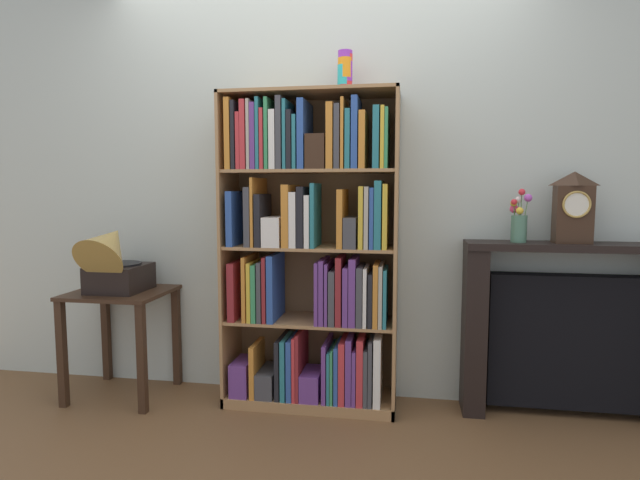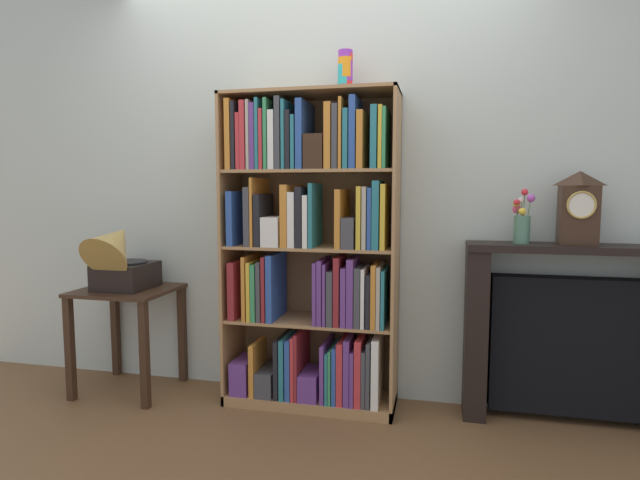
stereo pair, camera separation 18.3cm
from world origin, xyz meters
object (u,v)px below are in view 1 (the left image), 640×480
(side_table_left, at_px, (121,316))
(fireplace_mantel, at_px, (571,332))
(gramophone, at_px, (113,259))
(flower_vase, at_px, (519,222))
(mantel_clock, at_px, (573,207))
(cup_stack, at_px, (345,72))
(bookshelf, at_px, (311,259))

(side_table_left, height_order, fireplace_mantel, fireplace_mantel)
(gramophone, distance_m, fireplace_mantel, 2.65)
(gramophone, bearing_deg, flower_vase, 4.66)
(gramophone, distance_m, mantel_clock, 2.61)
(side_table_left, bearing_deg, flower_vase, 3.10)
(side_table_left, height_order, flower_vase, flower_vase)
(side_table_left, bearing_deg, cup_stack, 5.05)
(bookshelf, bearing_deg, flower_vase, 3.22)
(mantel_clock, bearing_deg, cup_stack, -179.73)
(cup_stack, xyz_separation_m, flower_vase, (0.96, 0.01, -0.83))
(side_table_left, xyz_separation_m, flower_vase, (2.31, 0.13, 0.59))
(side_table_left, xyz_separation_m, gramophone, (0.00, -0.06, 0.36))
(gramophone, height_order, mantel_clock, mantel_clock)
(side_table_left, distance_m, fireplace_mantel, 2.62)
(cup_stack, height_order, side_table_left, cup_stack)
(bookshelf, relative_size, mantel_clock, 4.71)
(flower_vase, bearing_deg, cup_stack, -179.64)
(cup_stack, xyz_separation_m, gramophone, (-1.35, -0.18, -1.07))
(bookshelf, distance_m, mantel_clock, 1.45)
(bookshelf, distance_m, flower_vase, 1.17)
(side_table_left, relative_size, gramophone, 1.33)
(cup_stack, height_order, flower_vase, cup_stack)
(flower_vase, bearing_deg, fireplace_mantel, 4.51)
(gramophone, bearing_deg, side_table_left, 90.00)
(flower_vase, bearing_deg, mantel_clock, -0.02)
(fireplace_mantel, xyz_separation_m, mantel_clock, (-0.03, -0.02, 0.69))
(bookshelf, relative_size, gramophone, 3.69)
(side_table_left, height_order, mantel_clock, mantel_clock)
(bookshelf, relative_size, fireplace_mantel, 1.55)
(cup_stack, xyz_separation_m, fireplace_mantel, (1.26, 0.03, -1.44))
(cup_stack, height_order, gramophone, cup_stack)
(mantel_clock, bearing_deg, bookshelf, -177.41)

